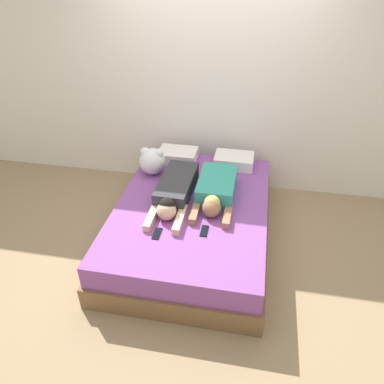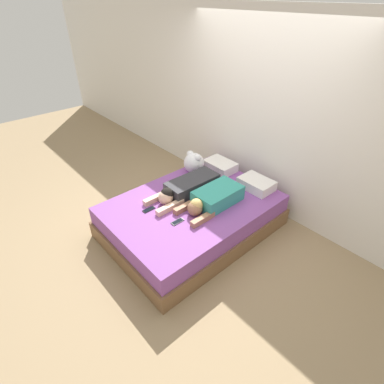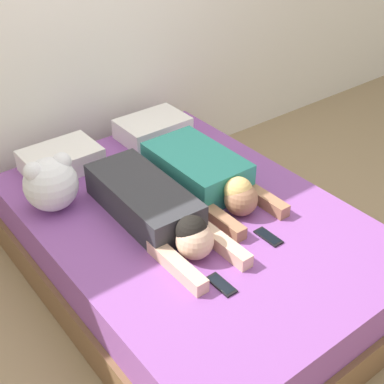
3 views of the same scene
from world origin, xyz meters
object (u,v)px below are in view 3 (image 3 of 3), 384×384
person_right (206,175)px  person_left (155,209)px  cell_phone_right (268,237)px  pillow_head_right (153,128)px  bed (192,248)px  pillow_head_left (61,160)px  plush_toy (51,183)px  cell_phone_left (221,285)px

person_right → person_left: bearing=-167.8°
cell_phone_right → pillow_head_right: bearing=83.2°
pillow_head_right → person_left: (-0.53, -0.80, 0.03)m
bed → pillow_head_left: size_ratio=4.80×
cell_phone_right → plush_toy: plush_toy is taller
person_right → cell_phone_right: 0.55m
person_left → person_right: (0.41, 0.09, 0.00)m
person_right → pillow_head_left: bearing=127.9°
bed → cell_phone_left: 0.61m
person_right → plush_toy: 0.86m
pillow_head_left → cell_phone_left: pillow_head_left is taller
person_left → bed: bearing=-17.8°
bed → pillow_head_right: size_ratio=4.80×
bed → cell_phone_right: bearing=-64.3°
cell_phone_left → plush_toy: plush_toy is taller
person_right → plush_toy: (-0.77, 0.37, 0.06)m
bed → pillow_head_right: bearing=68.6°
pillow_head_left → cell_phone_right: pillow_head_left is taller
pillow_head_right → plush_toy: bearing=-159.2°
person_right → cell_phone_left: bearing=-123.9°
person_right → cell_phone_right: bearing=-93.1°
bed → plush_toy: bearing=136.4°
pillow_head_right → cell_phone_right: bearing=-96.8°
pillow_head_right → person_left: 0.96m
person_right → cell_phone_left: person_right is taller
cell_phone_right → pillow_head_left: bearing=112.7°
bed → plush_toy: size_ratio=6.95×
pillow_head_left → person_left: bearing=-79.8°
person_right → cell_phone_left: (-0.44, -0.66, -0.09)m
cell_phone_right → plush_toy: 1.19m
person_right → cell_phone_right: size_ratio=5.54×
bed → pillow_head_left: 0.97m
pillow_head_left → pillow_head_right: (0.67, 0.00, 0.00)m
bed → person_right: person_right is taller
person_left → person_right: 0.42m
cell_phone_right → person_right: bearing=86.9°
pillow_head_right → cell_phone_right: size_ratio=2.85×
person_left → cell_phone_right: (0.38, -0.45, -0.09)m
cell_phone_left → person_right: bearing=56.1°
person_right → cell_phone_left: size_ratio=5.54×
bed → person_left: (-0.19, 0.06, 0.33)m
pillow_head_left → person_right: person_right is taller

